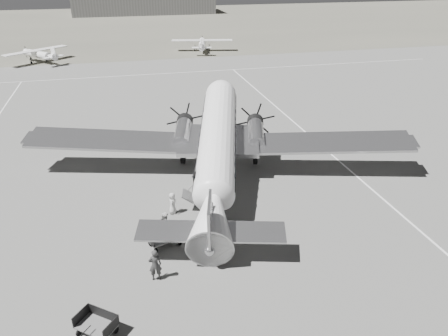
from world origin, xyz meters
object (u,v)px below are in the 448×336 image
dc3_airliner (217,148)px  baggage_cart_near (164,237)px  passenger (172,203)px  baggage_cart_far (96,325)px  light_plane_left (39,56)px  hangar_main (144,2)px  ramp_agent (166,225)px  light_plane_right (202,45)px  ground_crew (155,265)px

dc3_airliner → baggage_cart_near: dc3_airliner is taller
dc3_airliner → passenger: dc3_airliner is taller
baggage_cart_far → light_plane_left: bearing=138.2°
hangar_main → ramp_agent: bearing=-93.9°
light_plane_right → baggage_cart_far: size_ratio=6.04×
light_plane_right → hangar_main: bearing=106.7°
baggage_cart_near → passenger: size_ratio=1.31×
ramp_agent → light_plane_right: bearing=-2.5°
baggage_cart_far → passenger: passenger is taller
hangar_main → light_plane_right: size_ratio=3.80×
baggage_cart_near → ground_crew: size_ratio=1.07×
ground_crew → baggage_cart_far: bearing=48.3°
hangar_main → baggage_cart_near: (-8.48, -122.53, -2.75)m
light_plane_left → light_plane_right: bearing=-33.9°
hangar_main → passenger: size_ratio=28.29×
dc3_airliner → light_plane_left: size_ratio=2.73×
ramp_agent → baggage_cart_far: bearing=160.6°
dc3_airliner → ground_crew: size_ratio=16.44×
hangar_main → light_plane_right: hangar_main is taller
light_plane_left → ramp_agent: (13.84, -54.08, -0.26)m
ground_crew → passenger: bearing=-104.0°
light_plane_right → passenger: size_ratio=7.43×
dc3_airliner → light_plane_left: (-18.42, 47.92, -1.72)m
baggage_cart_far → passenger: size_ratio=1.23×
baggage_cart_far → ground_crew: 4.30m
light_plane_left → ground_crew: light_plane_left is taller
ground_crew → passenger: size_ratio=1.23×
dc3_airliner → baggage_cart_near: 8.69m
dc3_airliner → baggage_cart_far: size_ratio=16.45×
light_plane_left → ground_crew: (12.84, -57.68, -0.23)m
light_plane_left → baggage_cart_far: light_plane_left is taller
ramp_agent → hangar_main: bearing=6.9°
baggage_cart_far → ground_crew: bearing=85.8°
dc3_airliner → light_plane_right: 51.78m
hangar_main → light_plane_left: (-22.12, -67.72, -2.16)m
baggage_cart_near → ground_crew: 3.01m
light_plane_left → baggage_cart_near: bearing=-116.3°
hangar_main → dc3_airliner: 115.70m
light_plane_right → baggage_cart_near: size_ratio=5.67×
ground_crew → dc3_airliner: bearing=-118.3°
dc3_airliner → light_plane_right: (8.97, 50.97, -1.72)m
light_plane_left → ramp_agent: 55.82m
ramp_agent → light_plane_left: bearing=25.2°
hangar_main → ramp_agent: (-8.28, -121.80, -2.42)m
hangar_main → ramp_agent: 122.10m
hangar_main → dc3_airliner: bearing=-91.8°
dc3_airliner → light_plane_right: bearing=95.4°
hangar_main → ground_crew: bearing=-94.2°
dc3_airliner → light_plane_left: 51.37m
baggage_cart_near → ground_crew: (-0.79, -2.88, 0.36)m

